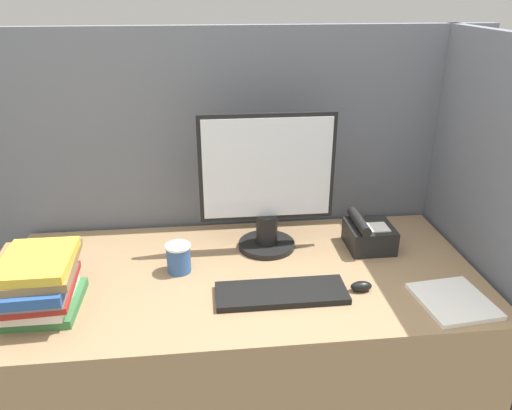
% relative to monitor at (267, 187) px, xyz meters
% --- Properties ---
extents(cubicle_panel_rear, '(1.98, 0.04, 1.53)m').
position_rel_monitor_xyz_m(cubicle_panel_rear, '(-0.11, 0.24, -0.25)').
color(cubicle_panel_rear, slate).
rests_on(cubicle_panel_rear, ground_plane).
extents(cubicle_panel_right, '(0.04, 0.82, 1.53)m').
position_rel_monitor_xyz_m(cubicle_panel_right, '(0.72, -0.14, -0.25)').
color(cubicle_panel_right, slate).
rests_on(cubicle_panel_right, ground_plane).
extents(desk, '(1.58, 0.76, 0.78)m').
position_rel_monitor_xyz_m(desk, '(-0.11, -0.17, -0.62)').
color(desk, '#937551').
rests_on(desk, ground_plane).
extents(monitor, '(0.47, 0.21, 0.50)m').
position_rel_monitor_xyz_m(monitor, '(0.00, 0.00, 0.00)').
color(monitor, black).
rests_on(monitor, desk).
extents(keyboard, '(0.41, 0.14, 0.02)m').
position_rel_monitor_xyz_m(keyboard, '(0.00, -0.32, -0.22)').
color(keyboard, black).
rests_on(keyboard, desk).
extents(mouse, '(0.07, 0.04, 0.03)m').
position_rel_monitor_xyz_m(mouse, '(0.26, -0.32, -0.22)').
color(mouse, black).
rests_on(mouse, desk).
extents(coffee_cup, '(0.08, 0.08, 0.10)m').
position_rel_monitor_xyz_m(coffee_cup, '(-0.31, -0.14, -0.18)').
color(coffee_cup, '#335999').
rests_on(coffee_cup, desk).
extents(book_stack, '(0.24, 0.31, 0.18)m').
position_rel_monitor_xyz_m(book_stack, '(-0.71, -0.31, -0.14)').
color(book_stack, '#38723F').
rests_on(book_stack, desk).
extents(desk_telephone, '(0.16, 0.18, 0.12)m').
position_rel_monitor_xyz_m(desk_telephone, '(0.37, -0.04, -0.18)').
color(desk_telephone, black).
rests_on(desk_telephone, desk).
extents(paper_pile, '(0.23, 0.24, 0.01)m').
position_rel_monitor_xyz_m(paper_pile, '(0.52, -0.41, -0.23)').
color(paper_pile, white).
rests_on(paper_pile, desk).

